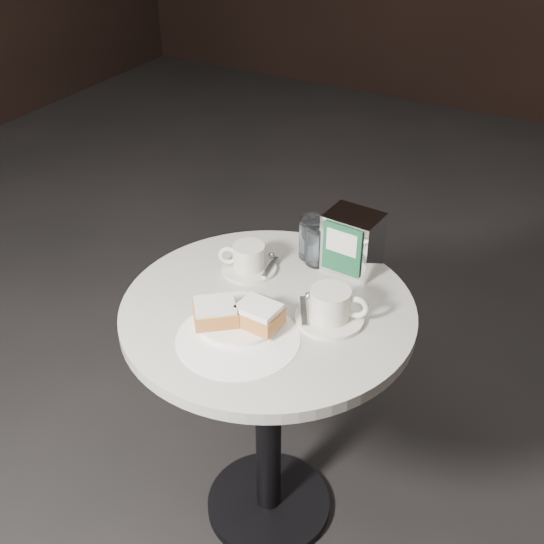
{
  "coord_description": "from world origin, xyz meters",
  "views": [
    {
      "loc": [
        0.63,
        -1.12,
        1.71
      ],
      "look_at": [
        0.0,
        0.02,
        0.83
      ],
      "focal_mm": 45.0,
      "sensor_mm": 36.0,
      "label": 1
    }
  ],
  "objects_px": {
    "beignet_plate": "(237,316)",
    "coffee_cup_right": "(331,307)",
    "coffee_cup_left": "(248,260)",
    "water_glass_right": "(319,244)",
    "napkin_dispenser": "(352,242)",
    "cafe_table": "(268,369)",
    "water_glass_left": "(312,238)"
  },
  "relations": [
    {
      "from": "cafe_table",
      "to": "water_glass_right",
      "type": "xyz_separation_m",
      "value": [
        0.02,
        0.23,
        0.25
      ]
    },
    {
      "from": "water_glass_right",
      "to": "beignet_plate",
      "type": "bearing_deg",
      "value": -98.07
    },
    {
      "from": "cafe_table",
      "to": "napkin_dispenser",
      "type": "distance_m",
      "value": 0.38
    },
    {
      "from": "cafe_table",
      "to": "coffee_cup_right",
      "type": "bearing_deg",
      "value": 8.79
    },
    {
      "from": "coffee_cup_left",
      "to": "water_glass_right",
      "type": "relative_size",
      "value": 1.66
    },
    {
      "from": "coffee_cup_right",
      "to": "napkin_dispenser",
      "type": "distance_m",
      "value": 0.23
    },
    {
      "from": "cafe_table",
      "to": "beignet_plate",
      "type": "xyz_separation_m",
      "value": [
        -0.03,
        -0.09,
        0.22
      ]
    },
    {
      "from": "coffee_cup_right",
      "to": "napkin_dispenser",
      "type": "bearing_deg",
      "value": 87.43
    },
    {
      "from": "cafe_table",
      "to": "coffee_cup_left",
      "type": "relative_size",
      "value": 4.05
    },
    {
      "from": "cafe_table",
      "to": "water_glass_left",
      "type": "relative_size",
      "value": 6.71
    },
    {
      "from": "coffee_cup_right",
      "to": "water_glass_right",
      "type": "bearing_deg",
      "value": 107.9
    },
    {
      "from": "coffee_cup_left",
      "to": "water_glass_right",
      "type": "bearing_deg",
      "value": 16.9
    },
    {
      "from": "cafe_table",
      "to": "water_glass_right",
      "type": "relative_size",
      "value": 6.7
    },
    {
      "from": "beignet_plate",
      "to": "napkin_dispenser",
      "type": "distance_m",
      "value": 0.37
    },
    {
      "from": "beignet_plate",
      "to": "coffee_cup_left",
      "type": "height_order",
      "value": "coffee_cup_left"
    },
    {
      "from": "cafe_table",
      "to": "napkin_dispenser",
      "type": "height_order",
      "value": "napkin_dispenser"
    },
    {
      "from": "coffee_cup_right",
      "to": "napkin_dispenser",
      "type": "height_order",
      "value": "napkin_dispenser"
    },
    {
      "from": "cafe_table",
      "to": "water_glass_right",
      "type": "bearing_deg",
      "value": 84.95
    },
    {
      "from": "water_glass_right",
      "to": "napkin_dispenser",
      "type": "relative_size",
      "value": 0.72
    },
    {
      "from": "coffee_cup_left",
      "to": "napkin_dispenser",
      "type": "xyz_separation_m",
      "value": [
        0.22,
        0.14,
        0.05
      ]
    },
    {
      "from": "water_glass_left",
      "to": "napkin_dispenser",
      "type": "relative_size",
      "value": 0.72
    },
    {
      "from": "beignet_plate",
      "to": "coffee_cup_right",
      "type": "xyz_separation_m",
      "value": [
        0.18,
        0.12,
        0.01
      ]
    },
    {
      "from": "water_glass_left",
      "to": "coffee_cup_right",
      "type": "bearing_deg",
      "value": -54.7
    },
    {
      "from": "cafe_table",
      "to": "beignet_plate",
      "type": "relative_size",
      "value": 2.95
    },
    {
      "from": "coffee_cup_left",
      "to": "napkin_dispenser",
      "type": "bearing_deg",
      "value": 7.54
    },
    {
      "from": "beignet_plate",
      "to": "water_glass_right",
      "type": "distance_m",
      "value": 0.33
    },
    {
      "from": "cafe_table",
      "to": "beignet_plate",
      "type": "height_order",
      "value": "beignet_plate"
    },
    {
      "from": "napkin_dispenser",
      "to": "coffee_cup_right",
      "type": "bearing_deg",
      "value": -73.75
    },
    {
      "from": "cafe_table",
      "to": "napkin_dispenser",
      "type": "relative_size",
      "value": 4.85
    },
    {
      "from": "beignet_plate",
      "to": "coffee_cup_left",
      "type": "distance_m",
      "value": 0.22
    },
    {
      "from": "beignet_plate",
      "to": "coffee_cup_right",
      "type": "height_order",
      "value": "coffee_cup_right"
    },
    {
      "from": "cafe_table",
      "to": "beignet_plate",
      "type": "distance_m",
      "value": 0.24
    }
  ]
}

